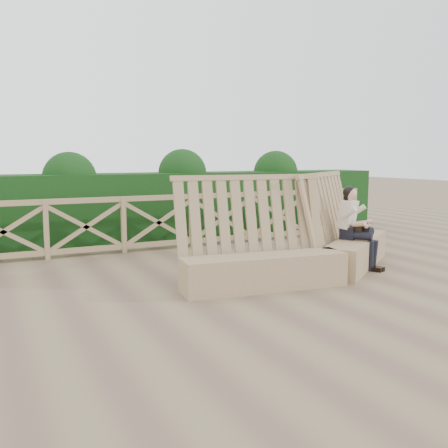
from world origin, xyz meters
name	(u,v)px	position (x,y,z in m)	size (l,w,h in m)	color
ground	(241,291)	(0.00, 0.00, 0.00)	(60.00, 60.00, 0.00)	brown
bench	(311,250)	(1.42, 0.32, 0.41)	(4.46, 2.05, 1.62)	olive
woman	(354,223)	(2.41, 0.47, 0.75)	(0.58, 0.83, 1.37)	black
guardrail	(158,222)	(0.00, 3.50, 0.55)	(10.10, 0.09, 1.10)	olive
hedge	(141,207)	(0.00, 4.70, 0.75)	(12.00, 1.20, 1.50)	black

